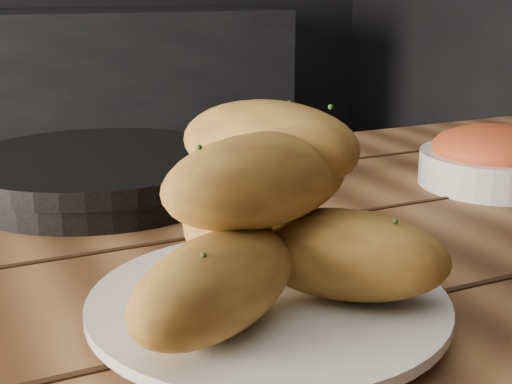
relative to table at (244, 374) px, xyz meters
name	(u,v)px	position (x,y,z in m)	size (l,w,h in m)	color
table	(244,374)	(0.00, 0.00, 0.00)	(1.56, 0.92, 0.75)	brown
plate	(268,307)	(-0.02, -0.08, 0.10)	(0.26, 0.26, 0.02)	white
bread_rolls	(265,219)	(-0.02, -0.08, 0.17)	(0.26, 0.23, 0.14)	gold
skillet	(101,173)	(-0.05, 0.29, 0.12)	(0.44, 0.31, 0.05)	black
bowl	(496,159)	(0.38, 0.12, 0.13)	(0.18, 0.18, 0.07)	white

